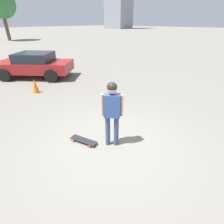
{
  "coord_description": "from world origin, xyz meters",
  "views": [
    {
      "loc": [
        2.54,
        -2.84,
        2.97
      ],
      "look_at": [
        0.0,
        0.0,
        0.98
      ],
      "focal_mm": 28.0,
      "sensor_mm": 36.0,
      "label": 1
    }
  ],
  "objects_px": {
    "car_parked_near": "(34,64)",
    "traffic_cone": "(35,86)",
    "person": "(112,108)",
    "skateboard": "(84,140)"
  },
  "relations": [
    {
      "from": "car_parked_near",
      "to": "traffic_cone",
      "type": "relative_size",
      "value": 6.75
    },
    {
      "from": "person",
      "to": "traffic_cone",
      "type": "bearing_deg",
      "value": 135.2
    },
    {
      "from": "person",
      "to": "car_parked_near",
      "type": "bearing_deg",
      "value": 127.75
    },
    {
      "from": "skateboard",
      "to": "traffic_cone",
      "type": "xyz_separation_m",
      "value": [
        -4.58,
        0.99,
        0.27
      ]
    },
    {
      "from": "person",
      "to": "car_parked_near",
      "type": "xyz_separation_m",
      "value": [
        -7.62,
        1.78,
        -0.34
      ]
    },
    {
      "from": "traffic_cone",
      "to": "person",
      "type": "bearing_deg",
      "value": -5.74
    },
    {
      "from": "skateboard",
      "to": "traffic_cone",
      "type": "relative_size",
      "value": 1.23
    },
    {
      "from": "skateboard",
      "to": "car_parked_near",
      "type": "height_order",
      "value": "car_parked_near"
    },
    {
      "from": "skateboard",
      "to": "car_parked_near",
      "type": "distance_m",
      "value": 7.37
    },
    {
      "from": "car_parked_near",
      "to": "traffic_cone",
      "type": "xyz_separation_m",
      "value": [
        2.41,
        -1.26,
        -0.41
      ]
    }
  ]
}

